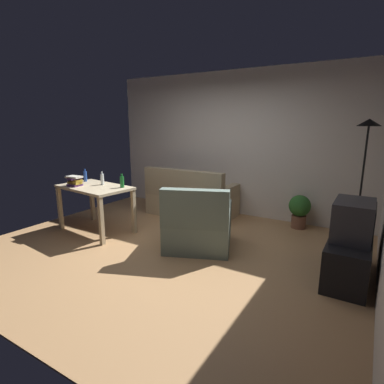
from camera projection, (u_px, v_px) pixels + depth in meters
ground_plane at (168, 250)px, 4.37m from camera, size 5.20×4.40×0.02m
wall_rear at (233, 144)px, 5.90m from camera, size 5.20×0.10×2.70m
couch at (190, 199)px, 5.92m from camera, size 1.64×0.84×0.92m
tv_stand at (348, 258)px, 3.52m from camera, size 0.44×1.10×0.48m
tv at (353, 220)px, 3.41m from camera, size 0.41×0.60×0.44m
torchiere_lamp at (366, 148)px, 4.30m from camera, size 0.32×0.32×1.81m
desk at (95, 193)px, 4.96m from camera, size 1.27×0.83×0.76m
potted_plant at (299, 209)px, 5.18m from camera, size 0.36×0.36×0.57m
armchair at (198, 227)px, 4.34m from camera, size 1.15×1.12×0.92m
bottle_blue at (85, 176)px, 5.30m from camera, size 0.06×0.06×0.22m
bottle_clear at (102, 179)px, 5.03m from camera, size 0.06×0.06×0.22m
bottle_green at (122, 182)px, 4.81m from camera, size 0.06×0.06×0.21m
book_stack at (75, 181)px, 4.92m from camera, size 0.25×0.21×0.16m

